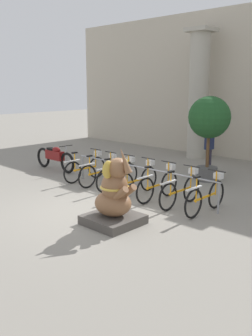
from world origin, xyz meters
TOP-DOWN VIEW (x-y plane):
  - ground_plane at (0.00, 0.00)m, footprint 60.00×60.00m
  - column_left at (-2.00, 7.60)m, footprint 1.00×1.00m
  - bike_rack at (-0.15, 1.95)m, footprint 5.02×0.05m
  - bicycle_0 at (-2.36, 1.87)m, footprint 0.48×1.69m
  - bicycle_1 at (-1.63, 1.83)m, footprint 0.48×1.69m
  - bicycle_2 at (-0.89, 1.85)m, footprint 0.48×1.69m
  - bicycle_3 at (-0.15, 1.87)m, footprint 0.48×1.69m
  - bicycle_4 at (0.58, 1.86)m, footprint 0.48×1.69m
  - bicycle_5 at (1.32, 1.84)m, footprint 0.48×1.69m
  - bicycle_6 at (2.06, 1.81)m, footprint 0.48×1.69m
  - elephant_statue at (1.03, -0.21)m, footprint 1.09×1.09m
  - motorcycle at (-4.30, 2.08)m, footprint 2.16×0.55m
  - person_pedestrian at (-0.12, 5.47)m, footprint 0.22×0.47m
  - potted_tree at (0.41, 4.51)m, footprint 1.30×1.30m

SIDE VIEW (x-z plane):
  - ground_plane at x=0.00m, z-range 0.00..0.00m
  - bicycle_0 at x=-2.36m, z-range -0.08..0.89m
  - bicycle_1 at x=-1.63m, z-range -0.08..0.89m
  - bicycle_2 at x=-0.89m, z-range -0.08..0.89m
  - bicycle_3 at x=-0.15m, z-range -0.08..0.89m
  - bicycle_4 at x=0.58m, z-range -0.08..0.89m
  - bicycle_5 at x=1.32m, z-range -0.08..0.89m
  - bicycle_6 at x=2.06m, z-range -0.08..0.89m
  - motorcycle at x=-4.30m, z-range -0.01..0.95m
  - elephant_statue at x=1.03m, z-range -0.28..1.45m
  - bike_rack at x=-0.15m, z-range 0.25..1.02m
  - person_pedestrian at x=-0.12m, z-range 0.17..1.85m
  - potted_tree at x=0.41m, z-range 0.53..3.18m
  - column_left at x=-2.00m, z-range 0.04..5.20m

